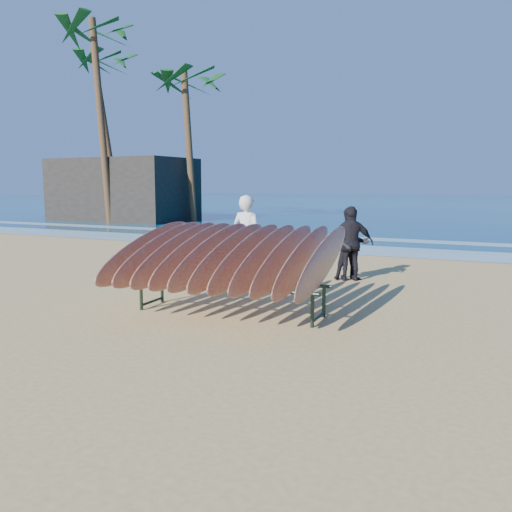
# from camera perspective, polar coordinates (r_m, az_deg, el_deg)

# --- Properties ---
(ground) EXTENTS (120.00, 120.00, 0.00)m
(ground) POSITION_cam_1_polar(r_m,az_deg,el_deg) (8.14, -2.55, -7.31)
(ground) COLOR tan
(ground) RESTS_ON ground
(ocean) EXTENTS (160.00, 160.00, 0.00)m
(ocean) POSITION_cam_1_polar(r_m,az_deg,el_deg) (62.02, 23.21, 5.05)
(ocean) COLOR navy
(ocean) RESTS_ON ground
(foam_near) EXTENTS (160.00, 160.00, 0.00)m
(foam_near) POSITION_cam_1_polar(r_m,az_deg,el_deg) (17.42, 13.72, 0.50)
(foam_near) COLOR white
(foam_near) RESTS_ON ground
(foam_far) EXTENTS (160.00, 160.00, 0.00)m
(foam_far) POSITION_cam_1_polar(r_m,az_deg,el_deg) (20.83, 15.90, 1.55)
(foam_far) COLOR white
(foam_far) RESTS_ON ground
(surfboard_rack) EXTENTS (3.41, 3.22, 1.57)m
(surfboard_rack) POSITION_cam_1_polar(r_m,az_deg,el_deg) (8.69, -2.80, 0.03)
(surfboard_rack) COLOR black
(surfboard_rack) RESTS_ON ground
(person_white) EXTENTS (0.70, 0.48, 1.86)m
(person_white) POSITION_cam_1_polar(r_m,az_deg,el_deg) (11.77, -0.98, 1.92)
(person_white) COLOR silver
(person_white) RESTS_ON ground
(person_dark_a) EXTENTS (0.96, 0.90, 1.58)m
(person_dark_a) POSITION_cam_1_polar(r_m,az_deg,el_deg) (11.96, 10.03, 1.23)
(person_dark_a) COLOR black
(person_dark_a) RESTS_ON ground
(person_dark_b) EXTENTS (1.03, 0.78, 1.62)m
(person_dark_b) POSITION_cam_1_polar(r_m,az_deg,el_deg) (11.91, 10.01, 1.30)
(person_dark_b) COLOR black
(person_dark_b) RESTS_ON ground
(building) EXTENTS (7.97, 4.43, 3.54)m
(building) POSITION_cam_1_polar(r_m,az_deg,el_deg) (32.66, -13.83, 6.81)
(building) COLOR #2D2823
(building) RESTS_ON ground
(palm_left) EXTENTS (5.20, 5.20, 10.61)m
(palm_left) POSITION_cam_1_polar(r_m,az_deg,el_deg) (31.19, -16.30, 21.37)
(palm_left) COLOR brown
(palm_left) RESTS_ON ground
(palm_mid) EXTENTS (5.20, 5.20, 8.26)m
(palm_mid) POSITION_cam_1_polar(r_m,az_deg,el_deg) (30.58, -7.17, 17.49)
(palm_mid) COLOR brown
(palm_mid) RESTS_ON ground
(palm_right) EXTENTS (5.20, 5.20, 10.19)m
(palm_right) POSITION_cam_1_polar(r_m,az_deg,el_deg) (36.12, -15.73, 18.85)
(palm_right) COLOR brown
(palm_right) RESTS_ON ground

